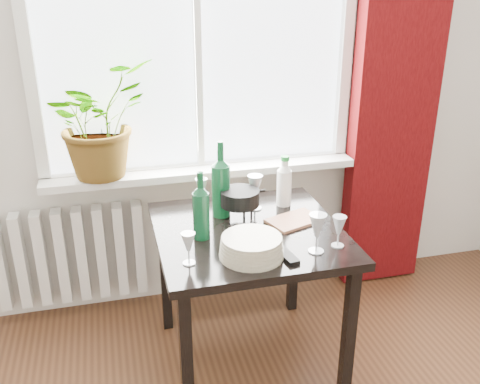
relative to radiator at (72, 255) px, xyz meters
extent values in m
cube|color=white|center=(0.75, 0.04, 1.22)|extent=(1.72, 0.08, 1.62)
cube|color=white|center=(0.75, -0.03, 0.44)|extent=(1.72, 0.20, 0.04)
cube|color=#370506|center=(1.87, -0.06, 0.92)|extent=(0.50, 0.12, 2.56)
cube|color=silver|center=(0.00, 0.00, 0.00)|extent=(0.80, 0.10, 0.55)
cube|color=black|center=(0.85, -0.63, 0.34)|extent=(0.85, 0.85, 0.04)
cube|color=black|center=(0.48, -1.00, -0.03)|extent=(0.05, 0.05, 0.70)
cube|color=black|center=(0.48, -0.27, -0.03)|extent=(0.05, 0.05, 0.70)
cube|color=black|center=(1.21, -1.00, -0.03)|extent=(0.05, 0.05, 0.70)
cube|color=black|center=(1.21, -0.27, -0.03)|extent=(0.05, 0.05, 0.70)
imported|color=#2F671B|center=(0.22, -0.01, 0.76)|extent=(0.71, 0.71, 0.60)
cylinder|color=#BDB79D|center=(0.80, -0.87, 0.40)|extent=(0.36, 0.36, 0.09)
cube|color=black|center=(0.94, -0.91, 0.37)|extent=(0.07, 0.17, 0.02)
cube|color=#B06F4F|center=(1.08, -0.60, 0.37)|extent=(0.29, 0.23, 0.01)
camera|label=1|loc=(0.26, -2.76, 1.47)|focal=40.00mm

